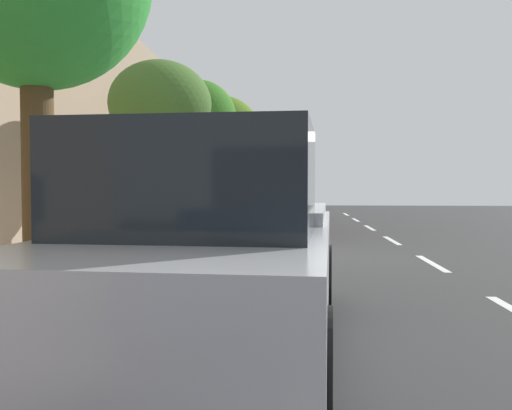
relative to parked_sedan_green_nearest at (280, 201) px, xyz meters
name	(u,v)px	position (x,y,z in m)	size (l,w,h in m)	color
ground	(294,256)	(-0.61, 13.01, -0.75)	(54.61, 54.61, 0.00)	#303030
sidewalk	(127,251)	(2.97, 13.01, -0.67)	(3.74, 34.13, 0.16)	tan
curb_edge	(217,252)	(1.02, 13.01, -0.67)	(0.16, 34.13, 0.16)	gray
lane_stripe_centre	(408,250)	(-3.24, 11.74, -0.75)	(0.14, 31.60, 0.01)	white
lane_stripe_bike_edge	(287,256)	(-0.45, 13.01, -0.75)	(0.12, 34.13, 0.01)	white
building_facade	(29,101)	(5.09, 13.01, 2.55)	(0.50, 34.13, 6.61)	gray
parked_sedan_green_nearest	(280,201)	(0.00, 0.00, 0.00)	(1.96, 4.46, 1.52)	#1E512D
parked_suv_red_second	(272,200)	(0.06, 7.26, 0.27)	(2.15, 4.79, 1.99)	maroon
parked_pickup_silver_mid	(218,254)	(0.09, 19.61, 0.15)	(2.32, 5.42, 1.95)	#B7BABF
bicycle_at_curb	(240,237)	(0.55, 12.90, -0.36)	(1.21, 1.36, 0.79)	black
cyclist_with_backpack	(232,203)	(0.77, 12.46, 0.35)	(0.53, 0.55, 1.79)	#C6B284
street_tree_near_cyclist	(223,134)	(2.37, 1.63, 2.85)	(3.19, 3.19, 5.05)	brown
street_tree_mid_block	(200,122)	(2.37, 7.24, 2.74)	(2.34, 2.34, 4.65)	brown
street_tree_far_end	(160,106)	(2.37, 12.45, 2.51)	(2.27, 2.27, 4.10)	#494B2C
fire_hydrant	(213,221)	(1.45, 10.63, -0.17)	(0.22, 0.22, 0.84)	red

